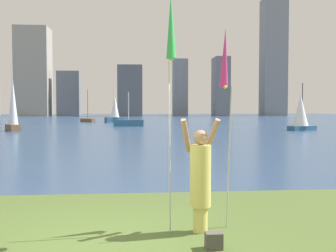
{
  "coord_description": "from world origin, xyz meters",
  "views": [
    {
      "loc": [
        0.48,
        -6.4,
        2.11
      ],
      "look_at": [
        1.96,
        9.74,
        1.35
      ],
      "focal_mm": 44.24,
      "sensor_mm": 36.0,
      "label": 1
    }
  ],
  "objects_px": {
    "person": "(200,176)",
    "kite_flag_left": "(171,34)",
    "sailboat_4": "(115,110)",
    "sailboat_5": "(129,123)",
    "sailboat_2": "(88,120)",
    "sailboat_1": "(301,113)",
    "kite_flag_right": "(225,63)",
    "bag": "(214,241)",
    "sailboat_7": "(13,107)"
  },
  "relations": [
    {
      "from": "sailboat_2",
      "to": "sailboat_4",
      "type": "height_order",
      "value": "sailboat_4"
    },
    {
      "from": "kite_flag_right",
      "to": "sailboat_4",
      "type": "bearing_deg",
      "value": 94.37
    },
    {
      "from": "sailboat_1",
      "to": "sailboat_7",
      "type": "xyz_separation_m",
      "value": [
        -25.43,
        0.96,
        0.54
      ]
    },
    {
      "from": "bag",
      "to": "kite_flag_right",
      "type": "bearing_deg",
      "value": 70.78
    },
    {
      "from": "kite_flag_right",
      "to": "bag",
      "type": "xyz_separation_m",
      "value": [
        -0.45,
        -1.28,
        -2.76
      ]
    },
    {
      "from": "sailboat_4",
      "to": "sailboat_5",
      "type": "bearing_deg",
      "value": -80.76
    },
    {
      "from": "person",
      "to": "sailboat_5",
      "type": "bearing_deg",
      "value": 87.71
    },
    {
      "from": "sailboat_4",
      "to": "sailboat_7",
      "type": "xyz_separation_m",
      "value": [
        -8.01,
        -19.84,
        0.39
      ]
    },
    {
      "from": "bag",
      "to": "sailboat_2",
      "type": "height_order",
      "value": "sailboat_2"
    },
    {
      "from": "kite_flag_right",
      "to": "sailboat_1",
      "type": "distance_m",
      "value": 31.81
    },
    {
      "from": "sailboat_5",
      "to": "person",
      "type": "bearing_deg",
      "value": -87.99
    },
    {
      "from": "sailboat_5",
      "to": "sailboat_4",
      "type": "bearing_deg",
      "value": 99.24
    },
    {
      "from": "sailboat_1",
      "to": "bag",
      "type": "bearing_deg",
      "value": -115.16
    },
    {
      "from": "person",
      "to": "sailboat_2",
      "type": "height_order",
      "value": "sailboat_2"
    },
    {
      "from": "kite_flag_right",
      "to": "sailboat_7",
      "type": "xyz_separation_m",
      "value": [
        -11.79,
        29.66,
        -0.81
      ]
    },
    {
      "from": "sailboat_5",
      "to": "sailboat_7",
      "type": "height_order",
      "value": "sailboat_7"
    },
    {
      "from": "bag",
      "to": "sailboat_1",
      "type": "relative_size",
      "value": 0.06
    },
    {
      "from": "kite_flag_left",
      "to": "sailboat_1",
      "type": "bearing_deg",
      "value": 63.39
    },
    {
      "from": "sailboat_2",
      "to": "sailboat_5",
      "type": "distance_m",
      "value": 14.47
    },
    {
      "from": "sailboat_7",
      "to": "sailboat_1",
      "type": "bearing_deg",
      "value": -2.16
    },
    {
      "from": "bag",
      "to": "sailboat_5",
      "type": "relative_size",
      "value": 0.07
    },
    {
      "from": "sailboat_2",
      "to": "sailboat_4",
      "type": "distance_m",
      "value": 4.25
    },
    {
      "from": "kite_flag_left",
      "to": "kite_flag_right",
      "type": "relative_size",
      "value": 1.13
    },
    {
      "from": "kite_flag_right",
      "to": "bag",
      "type": "distance_m",
      "value": 3.08
    },
    {
      "from": "person",
      "to": "sailboat_5",
      "type": "distance_m",
      "value": 38.09
    },
    {
      "from": "kite_flag_left",
      "to": "bag",
      "type": "height_order",
      "value": "kite_flag_left"
    },
    {
      "from": "person",
      "to": "sailboat_7",
      "type": "relative_size",
      "value": 0.34
    },
    {
      "from": "kite_flag_left",
      "to": "sailboat_2",
      "type": "bearing_deg",
      "value": 97.22
    },
    {
      "from": "kite_flag_left",
      "to": "sailboat_7",
      "type": "xyz_separation_m",
      "value": [
        -10.78,
        30.21,
        -1.22
      ]
    },
    {
      "from": "kite_flag_right",
      "to": "sailboat_5",
      "type": "height_order",
      "value": "sailboat_5"
    },
    {
      "from": "person",
      "to": "sailboat_4",
      "type": "height_order",
      "value": "sailboat_4"
    },
    {
      "from": "person",
      "to": "sailboat_2",
      "type": "relative_size",
      "value": 0.43
    },
    {
      "from": "kite_flag_right",
      "to": "sailboat_1",
      "type": "relative_size",
      "value": 0.82
    },
    {
      "from": "bag",
      "to": "sailboat_4",
      "type": "height_order",
      "value": "sailboat_4"
    },
    {
      "from": "kite_flag_left",
      "to": "sailboat_4",
      "type": "xyz_separation_m",
      "value": [
        -2.76,
        50.05,
        -1.6
      ]
    },
    {
      "from": "bag",
      "to": "sailboat_7",
      "type": "bearing_deg",
      "value": 110.13
    },
    {
      "from": "sailboat_2",
      "to": "kite_flag_right",
      "type": "bearing_deg",
      "value": -81.58
    },
    {
      "from": "person",
      "to": "kite_flag_left",
      "type": "relative_size",
      "value": 0.49
    },
    {
      "from": "sailboat_1",
      "to": "kite_flag_right",
      "type": "bearing_deg",
      "value": -115.41
    },
    {
      "from": "kite_flag_left",
      "to": "bag",
      "type": "bearing_deg",
      "value": -52.21
    },
    {
      "from": "sailboat_5",
      "to": "sailboat_7",
      "type": "relative_size",
      "value": 0.65
    },
    {
      "from": "sailboat_1",
      "to": "sailboat_4",
      "type": "relative_size",
      "value": 0.73
    },
    {
      "from": "kite_flag_left",
      "to": "sailboat_7",
      "type": "distance_m",
      "value": 32.1
    },
    {
      "from": "person",
      "to": "kite_flag_right",
      "type": "height_order",
      "value": "kite_flag_right"
    },
    {
      "from": "sailboat_4",
      "to": "sailboat_2",
      "type": "bearing_deg",
      "value": 159.36
    },
    {
      "from": "sailboat_1",
      "to": "sailboat_5",
      "type": "relative_size",
      "value": 1.15
    },
    {
      "from": "person",
      "to": "sailboat_7",
      "type": "height_order",
      "value": "sailboat_7"
    },
    {
      "from": "kite_flag_right",
      "to": "sailboat_1",
      "type": "xyz_separation_m",
      "value": [
        13.64,
        28.7,
        -1.35
      ]
    },
    {
      "from": "kite_flag_right",
      "to": "kite_flag_left",
      "type": "bearing_deg",
      "value": -151.58
    },
    {
      "from": "sailboat_1",
      "to": "sailboat_2",
      "type": "bearing_deg",
      "value": 133.63
    }
  ]
}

